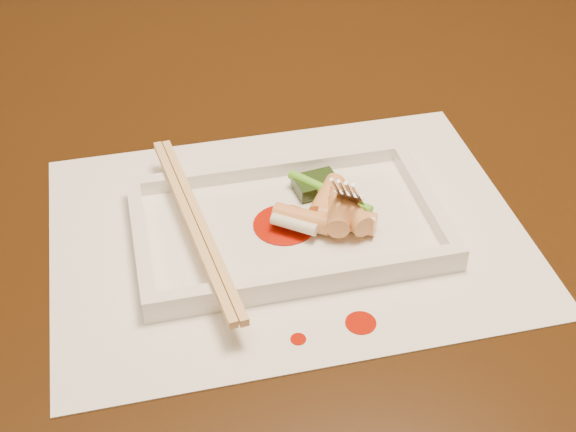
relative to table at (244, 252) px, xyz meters
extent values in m
cube|color=black|center=(0.00, 0.00, 0.08)|extent=(1.40, 0.90, 0.04)
cylinder|color=black|center=(0.62, 0.37, -0.29)|extent=(0.07, 0.07, 0.71)
cube|color=white|center=(0.02, -0.09, 0.10)|extent=(0.40, 0.30, 0.00)
cylinder|color=#A71304|center=(0.05, -0.21, 0.10)|extent=(0.02, 0.02, 0.00)
cylinder|color=#A71304|center=(0.00, -0.21, 0.10)|extent=(0.01, 0.01, 0.00)
cube|color=white|center=(0.02, -0.09, 0.11)|extent=(0.26, 0.16, 0.01)
cube|color=white|center=(0.02, -0.02, 0.12)|extent=(0.26, 0.01, 0.01)
cube|color=white|center=(0.02, -0.17, 0.12)|extent=(0.26, 0.01, 0.01)
cube|color=white|center=(-0.10, -0.09, 0.12)|extent=(0.01, 0.14, 0.01)
cube|color=white|center=(0.15, -0.09, 0.12)|extent=(0.01, 0.14, 0.01)
cube|color=black|center=(0.06, -0.05, 0.12)|extent=(0.04, 0.03, 0.01)
cylinder|color=#EAEACC|center=(0.03, -0.11, 0.12)|extent=(0.04, 0.03, 0.01)
cylinder|color=#47A51A|center=(0.07, -0.07, 0.12)|extent=(0.06, 0.07, 0.01)
cube|color=#E1B270|center=(-0.06, -0.09, 0.13)|extent=(0.04, 0.24, 0.01)
cube|color=#E1B270|center=(-0.05, -0.09, 0.13)|extent=(0.04, 0.24, 0.01)
cylinder|color=#A71304|center=(0.02, -0.09, 0.11)|extent=(0.05, 0.05, 0.00)
cylinder|color=#E7B36C|center=(0.03, -0.10, 0.12)|extent=(0.05, 0.04, 0.02)
cylinder|color=#E7B36C|center=(0.07, -0.11, 0.12)|extent=(0.05, 0.04, 0.02)
cylinder|color=#E7B36C|center=(0.07, -0.10, 0.13)|extent=(0.03, 0.05, 0.02)
cylinder|color=#E7B36C|center=(0.06, -0.08, 0.12)|extent=(0.04, 0.05, 0.02)
cylinder|color=#E7B36C|center=(0.07, -0.09, 0.12)|extent=(0.04, 0.05, 0.02)
cylinder|color=#E7B36C|center=(0.07, -0.11, 0.13)|extent=(0.03, 0.05, 0.02)
camera|label=1|loc=(-0.09, -0.60, 0.56)|focal=50.00mm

